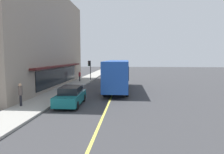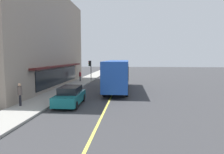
# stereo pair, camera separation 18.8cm
# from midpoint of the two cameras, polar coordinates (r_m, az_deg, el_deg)

# --- Properties ---
(ground) EXTENTS (120.00, 120.00, 0.00)m
(ground) POSITION_cam_midpoint_polar(r_m,az_deg,el_deg) (24.80, 0.60, -3.43)
(ground) COLOR #38383A
(sidewalk) EXTENTS (80.00, 2.89, 0.15)m
(sidewalk) POSITION_cam_midpoint_polar(r_m,az_deg,el_deg) (25.85, -12.29, -3.03)
(sidewalk) COLOR #9E9B93
(sidewalk) RESTS_ON ground
(lane_centre_stripe) EXTENTS (36.00, 0.16, 0.01)m
(lane_centre_stripe) POSITION_cam_midpoint_polar(r_m,az_deg,el_deg) (24.80, 0.60, -3.43)
(lane_centre_stripe) COLOR #D8D14C
(lane_centre_stripe) RESTS_ON ground
(storefront_building) EXTENTS (23.10, 10.66, 12.46)m
(storefront_building) POSITION_cam_midpoint_polar(r_m,az_deg,el_deg) (28.99, -24.54, 9.70)
(storefront_building) COLOR gray
(storefront_building) RESTS_ON ground
(bus) EXTENTS (11.15, 2.66, 3.50)m
(bus) POSITION_cam_midpoint_polar(r_m,az_deg,el_deg) (23.46, 1.32, 0.93)
(bus) COLOR #1E4CAD
(bus) RESTS_ON ground
(traffic_light) EXTENTS (0.30, 0.52, 3.20)m
(traffic_light) POSITION_cam_midpoint_polar(r_m,az_deg,el_deg) (33.70, -6.56, 3.23)
(traffic_light) COLOR #2D2D33
(traffic_light) RESTS_ON sidewalk
(car_teal) EXTENTS (4.36, 1.98, 1.52)m
(car_teal) POSITION_cam_midpoint_polar(r_m,az_deg,el_deg) (16.79, -11.98, -5.31)
(car_teal) COLOR #14666B
(car_teal) RESTS_ON ground
(pedestrian_near_storefront) EXTENTS (0.34, 0.34, 1.59)m
(pedestrian_near_storefront) POSITION_cam_midpoint_polar(r_m,az_deg,el_deg) (32.24, -9.34, 0.52)
(pedestrian_near_storefront) COLOR black
(pedestrian_near_storefront) RESTS_ON sidewalk
(pedestrian_mid_block) EXTENTS (0.34, 0.34, 1.76)m
(pedestrian_mid_block) POSITION_cam_midpoint_polar(r_m,az_deg,el_deg) (16.98, -24.84, -3.97)
(pedestrian_mid_block) COLOR black
(pedestrian_mid_block) RESTS_ON sidewalk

